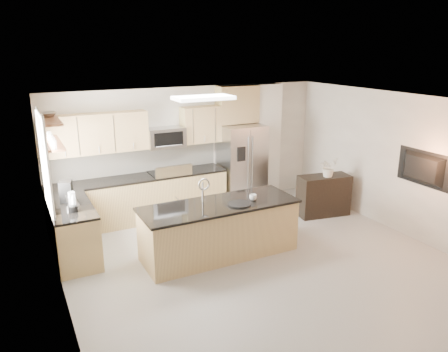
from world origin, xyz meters
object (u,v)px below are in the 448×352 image
platter (239,204)px  television (420,169)px  range (170,194)px  bowl (47,114)px  blender (72,203)px  cup (253,197)px  credenza (324,195)px  coffee_maker (66,192)px  flower_vase (329,162)px  island (219,229)px  microwave (166,138)px  refrigerator (241,165)px  kettle (73,199)px

platter → television: 3.25m
range → bowl: bearing=-160.0°
blender → cup: bearing=-15.7°
range → credenza: range is taller
credenza → bowl: bearing=-177.4°
blender → television: size_ratio=0.30×
coffee_maker → flower_vase: (4.98, -0.59, 0.06)m
blender → island: bearing=-17.4°
range → platter: bearing=-79.7°
credenza → television: (0.65, -1.71, 0.93)m
island → cup: size_ratio=20.72×
island → coffee_maker: (-2.22, 1.19, 0.63)m
credenza → platter: bearing=-152.0°
microwave → bowl: size_ratio=2.00×
cup → television: 2.98m
microwave → island: size_ratio=0.29×
bowl → flower_vase: 5.32m
refrigerator → island: refrigerator is taller
platter → coffee_maker: 2.86m
platter → cup: bearing=15.3°
island → kettle: 2.43m
microwave → flower_vase: 3.33m
television → flower_vase: bearing=20.8°
credenza → bowl: 5.51m
range → blender: (-2.07, -1.38, 0.59)m
cup → blender: size_ratio=0.39×
microwave → platter: 2.51m
microwave → island: 2.49m
island → television: television is taller
kettle → flower_vase: flower_vase is taller
island → kettle: bearing=155.3°
range → coffee_maker: size_ratio=3.15×
platter → television: (3.10, -0.87, 0.43)m
television → blender: bearing=72.7°
microwave → television: bearing=-42.8°
credenza → cup: size_ratio=8.32×
bowl → television: bearing=-21.8°
blender → refrigerator: bearing=19.6°
range → microwave: size_ratio=1.50×
refrigerator → coffee_maker: (-3.75, -0.83, 0.20)m
platter → television: bearing=-15.7°
cup → flower_vase: (2.17, 0.69, 0.19)m
flower_vase → refrigerator: bearing=130.6°
refrigerator → microwave: bearing=174.1°
bowl → kettle: bearing=-50.5°
platter → bowl: bowl is taller
microwave → credenza: size_ratio=0.72×
range → kettle: size_ratio=4.87×
kettle → bowl: bearing=129.5°
credenza → television: 2.05m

